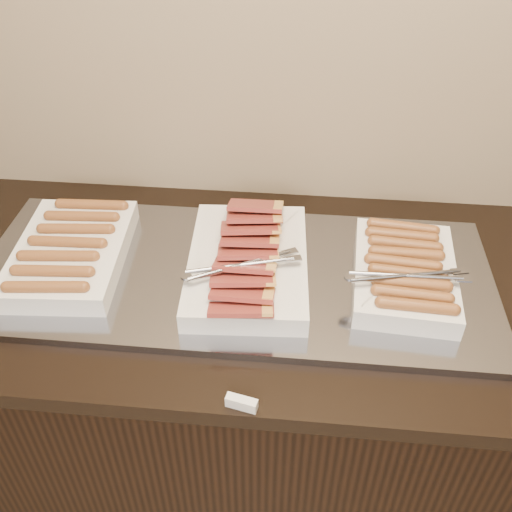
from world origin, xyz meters
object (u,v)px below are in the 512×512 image
at_px(counter, 240,395).
at_px(dish_left, 71,251).
at_px(dish_center, 247,262).
at_px(warming_tray, 234,274).
at_px(dish_right, 405,272).

height_order(counter, dish_left, dish_left).
bearing_deg(counter, dish_center, -6.62).
relative_size(dish_left, dish_center, 0.90).
height_order(counter, warming_tray, warming_tray).
height_order(counter, dish_right, dish_right).
xyz_separation_m(warming_tray, dish_center, (0.03, -0.00, 0.04)).
height_order(counter, dish_center, dish_center).
relative_size(warming_tray, dish_right, 3.46).
bearing_deg(warming_tray, dish_right, -0.65).
distance_m(dish_center, dish_right, 0.36).
relative_size(counter, dish_right, 5.95).
distance_m(counter, dish_center, 0.50).
relative_size(counter, warming_tray, 1.72).
bearing_deg(dish_right, dish_center, -176.54).
bearing_deg(dish_left, counter, -3.77).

